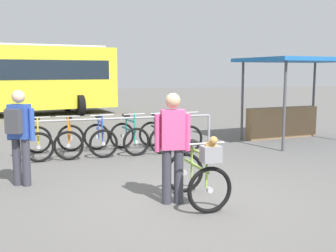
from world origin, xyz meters
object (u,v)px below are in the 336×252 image
person_with_featured_bike (173,143)px  pedestrian_with_backpack (19,132)px  racked_bike_yellow (38,142)px  market_stall (293,91)px  racked_bike_black (157,136)px  racked_bike_teal (129,137)px  racked_bike_lime (183,134)px  racked_bike_orange (70,140)px  featured_bicycle (199,172)px  racked_bike_blue (100,138)px

person_with_featured_bike → pedestrian_with_backpack: same height
racked_bike_yellow → market_stall: (6.87, 0.67, 1.03)m
racked_bike_black → pedestrian_with_backpack: size_ratio=0.70×
racked_bike_teal → racked_bike_lime: size_ratio=1.07×
racked_bike_orange → person_with_featured_bike: 4.19m
featured_bicycle → pedestrian_with_backpack: 3.16m
pedestrian_with_backpack → market_stall: bearing=23.0°
featured_bicycle → market_stall: 6.53m
racked_bike_yellow → featured_bicycle: size_ratio=0.92×
person_with_featured_bike → racked_bike_teal: bearing=89.7°
racked_bike_black → racked_bike_lime: size_ratio=1.03×
racked_bike_orange → featured_bicycle: size_ratio=0.93×
racked_bike_yellow → featured_bicycle: 4.72m
racked_bike_blue → featured_bicycle: (1.04, -4.12, 0.12)m
market_stall → racked_bike_orange: bearing=-174.2°
racked_bike_teal → market_stall: bearing=6.6°
racked_bike_blue → racked_bike_black: size_ratio=1.00×
racked_bike_yellow → featured_bicycle: (2.44, -4.04, 0.12)m
pedestrian_with_backpack → racked_bike_yellow: bearing=85.8°
person_with_featured_bike → racked_bike_lime: bearing=70.9°
person_with_featured_bike → market_stall: bearing=43.5°
featured_bicycle → market_stall: market_stall is taller
racked_bike_blue → racked_bike_black: same height
racked_bike_blue → racked_bike_teal: size_ratio=0.96×
racked_bike_black → featured_bicycle: bearing=-94.9°
racked_bike_yellow → racked_bike_black: size_ratio=0.98×
racked_bike_teal → featured_bicycle: featured_bicycle is taller
racked_bike_yellow → racked_bike_blue: same height
racked_bike_orange → racked_bike_lime: size_ratio=1.03×
pedestrian_with_backpack → person_with_featured_bike: bearing=-34.8°
racked_bike_orange → racked_bike_lime: bearing=3.2°
featured_bicycle → person_with_featured_bike: person_with_featured_bike is taller
racked_bike_yellow → person_with_featured_bike: size_ratio=0.69×
racked_bike_orange → market_stall: market_stall is taller
racked_bike_black → featured_bicycle: 4.21m
racked_bike_lime → pedestrian_with_backpack: bearing=-145.6°
racked_bike_black → market_stall: market_stall is taller
racked_bike_black → person_with_featured_bike: 4.14m
racked_bike_teal → featured_bicycle: size_ratio=0.97×
racked_bike_blue → racked_bike_black: (1.40, 0.08, -0.00)m
racked_bike_blue → racked_bike_teal: 0.70m
racked_bike_orange → racked_bike_teal: size_ratio=0.97×
racked_bike_yellow → racked_bike_lime: 3.50m
racked_bike_yellow → racked_bike_blue: bearing=3.2°
racked_bike_blue → person_with_featured_bike: person_with_featured_bike is taller
racked_bike_lime → person_with_featured_bike: (-1.42, -4.08, 0.54)m
racked_bike_yellow → racked_bike_teal: same height
racked_bike_yellow → featured_bicycle: bearing=-58.9°
racked_bike_yellow → racked_bike_black: same height
racked_bike_yellow → pedestrian_with_backpack: size_ratio=0.69×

